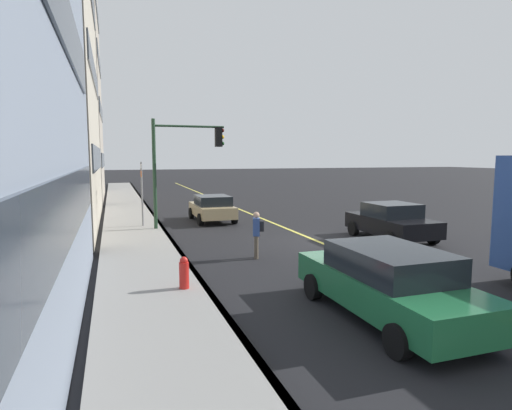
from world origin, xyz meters
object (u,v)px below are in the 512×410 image
Objects in this scene: street_sign_post at (142,190)px; fire_hydrant at (184,276)px; car_green at (388,282)px; traffic_light_mast at (183,155)px; pedestrian_with_backpack at (257,232)px; car_tan at (212,208)px; car_black at (391,221)px.

street_sign_post is 3.32× the size of fire_hydrant.
car_green is 1.53× the size of street_sign_post.
traffic_light_mast is (12.05, 2.25, 2.65)m from car_green.
pedestrian_with_backpack is 7.87m from street_sign_post.
traffic_light_mast reaches higher than fire_hydrant.
pedestrian_with_backpack reaches higher than car_green.
car_tan is 0.97× the size of car_black.
fire_hydrant is (-2.93, 2.89, -0.43)m from pedestrian_with_backpack.
car_green reaches higher than car_tan.
car_tan is 8.43m from pedestrian_with_backpack.
street_sign_post is at bearing 109.64° from car_tan.
car_tan is 2.46× the size of pedestrian_with_backpack.
traffic_light_mast is at bearing 56.98° from car_black.
street_sign_post is at bearing 1.73° from fire_hydrant.
car_black is 6.32m from pedestrian_with_backpack.
street_sign_post is (-1.28, 3.60, 1.11)m from car_tan.
car_green reaches higher than car_black.
car_black is 0.83× the size of car_green.
traffic_light_mast is (-2.23, 1.81, 2.71)m from car_tan.
fire_hydrant is at bearing 135.48° from pedestrian_with_backpack.
traffic_light_mast reaches higher than car_black.
fire_hydrant is at bearing 51.95° from car_green.
car_black is 2.54× the size of pedestrian_with_backpack.
car_black reaches higher than fire_hydrant.
fire_hydrant is (2.93, 3.74, -0.32)m from car_green.
street_sign_post reaches higher than car_black.
car_green is 0.95× the size of traffic_light_mast.
car_green is 12.54m from traffic_light_mast.
car_black is at bearing -122.07° from street_sign_post.
car_black is 0.79× the size of traffic_light_mast.
traffic_light_mast is 9.71m from fire_hydrant.
car_black reaches higher than car_tan.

